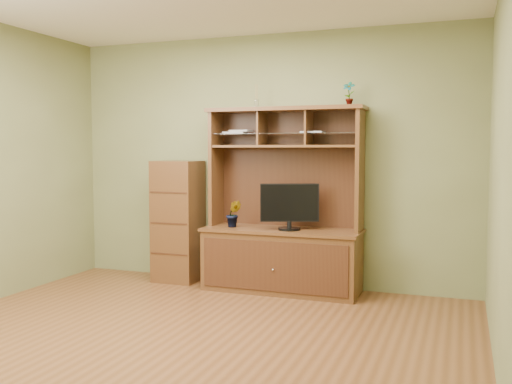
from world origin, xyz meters
The scene contains 8 objects.
room centered at (0.00, 0.00, 1.35)m, with size 4.54×4.04×2.74m.
media_hutch centered at (0.27, 1.73, 0.52)m, with size 1.66×0.61×1.90m.
monitor centered at (0.37, 1.65, 0.90)m, with size 0.57×0.27×0.47m.
orchid_plant centered at (-0.24, 1.65, 0.79)m, with size 0.16×0.13×0.28m, color #32561D.
top_plant centered at (0.93, 1.80, 2.02)m, with size 0.13×0.09×0.24m, color #3C6C25.
reed_diffuser centered at (-0.04, 1.80, 2.00)m, with size 0.05×0.05×0.25m.
magazines centered at (0.01, 1.80, 1.65)m, with size 1.09×0.19×0.04m.
side_cabinet centered at (-0.96, 1.76, 0.67)m, with size 0.48×0.44×1.34m.
Camera 1 is at (2.02, -3.87, 1.47)m, focal length 40.00 mm.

